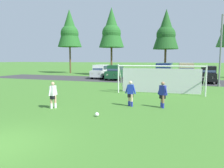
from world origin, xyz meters
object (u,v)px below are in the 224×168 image
(soccer_ball, at_px, (97,114))
(parked_car_slot_center, at_px, (164,72))
(parked_car_slot_center_left, at_px, (138,75))
(parked_car_slot_center_right, at_px, (186,72))
(player_midfield_center, at_px, (130,94))
(parked_car_slot_left, at_px, (115,72))
(parked_car_slot_right, at_px, (208,74))
(player_defender_far, at_px, (53,95))
(parked_car_slot_far_left, at_px, (101,71))
(soccer_goal, at_px, (160,79))
(street_lamp, at_px, (222,50))
(player_striker_near, at_px, (163,95))

(soccer_ball, distance_m, parked_car_slot_center, 19.62)
(parked_car_slot_center_left, xyz_separation_m, parked_car_slot_center_right, (6.35, 1.40, 0.47))
(soccer_ball, xyz_separation_m, player_midfield_center, (0.98, 3.09, 0.71))
(parked_car_slot_left, height_order, parked_car_slot_right, same)
(parked_car_slot_center, relative_size, parked_car_slot_center_right, 0.98)
(soccer_ball, distance_m, player_defender_far, 3.51)
(parked_car_slot_far_left, distance_m, parked_car_slot_center_right, 12.93)
(parked_car_slot_right, bearing_deg, player_midfield_center, -108.23)
(soccer_goal, bearing_deg, parked_car_slot_center_left, 113.66)
(parked_car_slot_far_left, relative_size, parked_car_slot_center, 0.97)
(soccer_ball, distance_m, player_midfield_center, 3.32)
(parked_car_slot_center, relative_size, parked_car_slot_right, 1.03)
(parked_car_slot_center_left, relative_size, street_lamp, 0.54)
(soccer_ball, height_order, parked_car_slot_right, parked_car_slot_right)
(parked_car_slot_center, bearing_deg, player_striker_near, -83.68)
(player_striker_near, xyz_separation_m, parked_car_slot_right, (3.69, 17.06, 0.29))
(soccer_goal, distance_m, street_lamp, 9.53)
(player_defender_far, height_order, parked_car_slot_far_left, parked_car_slot_far_left)
(parked_car_slot_left, relative_size, parked_car_slot_right, 1.01)
(parked_car_slot_far_left, bearing_deg, soccer_goal, -48.12)
(player_striker_near, relative_size, parked_car_slot_center_right, 0.33)
(soccer_ball, bearing_deg, street_lamp, 64.84)
(soccer_ball, height_order, parked_car_slot_center_left, parked_car_slot_center_left)
(soccer_ball, distance_m, parked_car_slot_left, 21.25)
(soccer_ball, distance_m, parked_car_slot_right, 21.47)
(player_defender_far, distance_m, parked_car_slot_center, 19.23)
(parked_car_slot_center_left, distance_m, street_lamp, 11.11)
(player_midfield_center, relative_size, parked_car_slot_far_left, 0.35)
(parked_car_slot_center_right, height_order, street_lamp, street_lamp)
(player_defender_far, height_order, parked_car_slot_center_left, parked_car_slot_center_left)
(soccer_ball, height_order, player_midfield_center, player_midfield_center)
(parked_car_slot_right, bearing_deg, player_defender_far, -117.11)
(parked_car_slot_right, bearing_deg, parked_car_slot_center_left, -174.68)
(soccer_goal, height_order, player_striker_near, soccer_goal)
(soccer_goal, relative_size, player_striker_near, 4.60)
(soccer_ball, bearing_deg, soccer_goal, 77.60)
(soccer_goal, height_order, parked_car_slot_center, soccer_goal)
(parked_car_slot_center_right, bearing_deg, street_lamp, -49.87)
(player_midfield_center, xyz_separation_m, street_lamp, (6.73, 13.31, 3.25))
(soccer_goal, bearing_deg, soccer_ball, -102.40)
(player_defender_far, bearing_deg, player_striker_near, 21.39)
(parked_car_slot_center_right, bearing_deg, parked_car_slot_right, -11.23)
(parked_car_slot_left, height_order, parked_car_slot_center_left, parked_car_slot_left)
(parked_car_slot_center_left, xyz_separation_m, parked_car_slot_right, (9.13, 0.85, 0.24))
(parked_car_slot_left, bearing_deg, parked_car_slot_far_left, 156.64)
(player_striker_near, xyz_separation_m, player_defender_far, (-6.30, -2.47, 0.00))
(player_striker_near, distance_m, parked_car_slot_right, 17.45)
(player_midfield_center, distance_m, parked_car_slot_center_left, 16.79)
(parked_car_slot_center_right, bearing_deg, parked_car_slot_center_left, -167.55)
(parked_car_slot_far_left, xyz_separation_m, parked_car_slot_center, (10.21, -2.06, 0.23))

